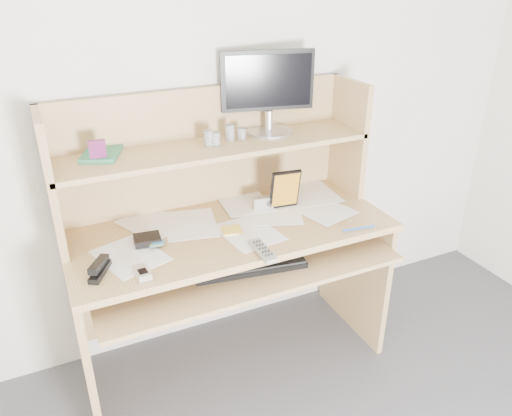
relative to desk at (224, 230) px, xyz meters
name	(u,v)px	position (x,y,z in m)	size (l,w,h in m)	color
back_wall	(201,97)	(0.00, 0.24, 0.56)	(3.60, 0.04, 2.50)	white
desk	(224,230)	(0.00, 0.00, 0.00)	(1.40, 0.70, 1.30)	tan
paper_clutter	(231,227)	(0.00, -0.08, 0.06)	(1.32, 0.54, 0.01)	white
keyboard	(249,263)	(0.01, -0.26, -0.03)	(0.49, 0.23, 0.03)	black
tv_remote	(263,251)	(0.03, -0.34, 0.07)	(0.05, 0.18, 0.02)	gray
flip_phone	(142,272)	(-0.44, -0.29, 0.07)	(0.05, 0.09, 0.02)	silver
stapler	(99,268)	(-0.58, -0.22, 0.08)	(0.04, 0.14, 0.04)	black
wallet	(147,239)	(-0.36, -0.07, 0.08)	(0.11, 0.09, 0.03)	black
sticky_note_pad	(232,230)	(-0.01, -0.12, 0.06)	(0.08, 0.08, 0.01)	yellow
digital_camera	(263,203)	(0.20, 0.02, 0.09)	(0.09, 0.04, 0.06)	#A5A5A7
game_case	(285,189)	(0.29, -0.02, 0.16)	(0.14, 0.02, 0.19)	black
blue_pen	(359,228)	(0.49, -0.34, 0.07)	(0.01, 0.01, 0.15)	blue
card_box	(98,151)	(-0.49, 0.07, 0.43)	(0.07, 0.02, 0.09)	#A52F16
shelf_book	(101,154)	(-0.47, 0.14, 0.40)	(0.14, 0.19, 0.02)	#327F45
chip_stack_a	(215,139)	(0.00, 0.07, 0.42)	(0.04, 0.04, 0.06)	black
chip_stack_b	(209,138)	(-0.03, 0.07, 0.42)	(0.04, 0.04, 0.07)	white
chip_stack_c	(242,133)	(0.13, 0.10, 0.41)	(0.04, 0.04, 0.05)	black
chip_stack_d	(230,133)	(0.08, 0.10, 0.42)	(0.04, 0.04, 0.07)	white
monitor	(268,90)	(0.28, 0.14, 0.58)	(0.42, 0.21, 0.37)	#B0B1B5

